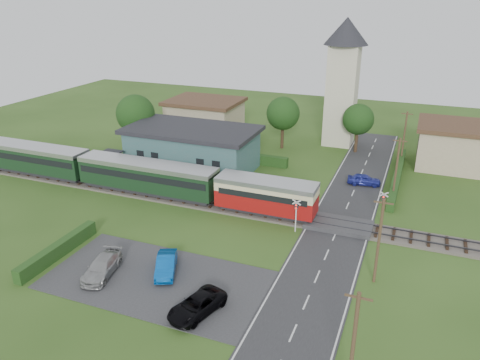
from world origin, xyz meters
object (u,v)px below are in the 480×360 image
at_px(car_on_road, 364,180).
at_px(crossing_signal_near, 296,211).
at_px(equipment_hut, 111,162).
at_px(train, 123,172).
at_px(pedestrian_near, 219,181).
at_px(church_tower, 343,73).
at_px(crossing_signal_far, 383,202).
at_px(pedestrian_far, 120,168).
at_px(house_west, 205,117).
at_px(car_park_silver, 102,267).
at_px(car_park_blue, 166,265).
at_px(car_park_dark, 197,305).
at_px(station_building, 192,148).
at_px(house_east, 452,145).

bearing_deg(car_on_road, crossing_signal_near, 155.24).
xyz_separation_m(equipment_hut, train, (3.91, -3.20, 0.43)).
bearing_deg(pedestrian_near, church_tower, -87.00).
height_order(equipment_hut, crossing_signal_far, crossing_signal_far).
bearing_deg(church_tower, pedestrian_far, -132.43).
height_order(car_on_road, pedestrian_far, pedestrian_far).
xyz_separation_m(house_west, crossing_signal_near, (21.40, -25.41, -0.65)).
distance_m(house_west, car_park_silver, 39.13).
distance_m(equipment_hut, crossing_signal_far, 31.61).
distance_m(car_park_blue, pedestrian_near, 16.59).
distance_m(equipment_hut, car_park_blue, 23.20).
distance_m(crossing_signal_far, car_park_dark, 21.58).
bearing_deg(station_building, car_on_road, 6.48).
relative_size(station_building, train, 0.37).
bearing_deg(house_west, crossing_signal_near, -49.89).
xyz_separation_m(church_tower, house_east, (15.00, -4.00, -7.43)).
bearing_deg(station_building, house_west, 109.65).
distance_m(crossing_signal_near, pedestrian_near, 12.01).
bearing_deg(equipment_hut, station_building, 35.92).
height_order(church_tower, crossing_signal_far, church_tower).
distance_m(equipment_hut, station_building, 9.92).
xyz_separation_m(crossing_signal_near, car_park_blue, (-7.67, -10.44, -1.38)).
relative_size(station_building, house_east, 1.82).
relative_size(equipment_hut, station_building, 0.16).
bearing_deg(crossing_signal_far, pedestrian_far, 179.64).
distance_m(house_east, car_park_dark, 42.03).
relative_size(station_building, church_tower, 0.91).
height_order(pedestrian_near, pedestrian_far, pedestrian_far).
distance_m(house_east, car_park_blue, 40.87).
xyz_separation_m(station_building, crossing_signal_near, (16.40, -11.40, -0.55)).
relative_size(church_tower, crossing_signal_near, 5.37).
xyz_separation_m(car_park_silver, pedestrian_far, (-10.61, 17.56, 0.61)).
relative_size(station_building, car_park_blue, 3.89).
relative_size(house_east, car_park_blue, 2.14).
relative_size(train, car_on_road, 11.59).
distance_m(crossing_signal_near, car_park_dark, 14.51).
relative_size(house_west, pedestrian_far, 5.90).
bearing_deg(car_park_dark, train, 153.02).
relative_size(station_building, crossing_signal_near, 4.88).
bearing_deg(house_east, pedestrian_far, -151.93).
bearing_deg(car_on_road, pedestrian_near, 110.76).
bearing_deg(pedestrian_far, house_east, -38.65).
bearing_deg(car_park_silver, car_park_blue, 13.84).
xyz_separation_m(equipment_hut, house_west, (3.00, 19.80, 1.04)).
height_order(crossing_signal_near, car_park_dark, crossing_signal_near).
bearing_deg(train, station_building, 65.54).
bearing_deg(house_east, church_tower, 165.07).
height_order(train, pedestrian_far, train).
distance_m(house_east, crossing_signal_near, 27.95).
xyz_separation_m(pedestrian_near, pedestrian_far, (-12.39, -0.93, 0.12)).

